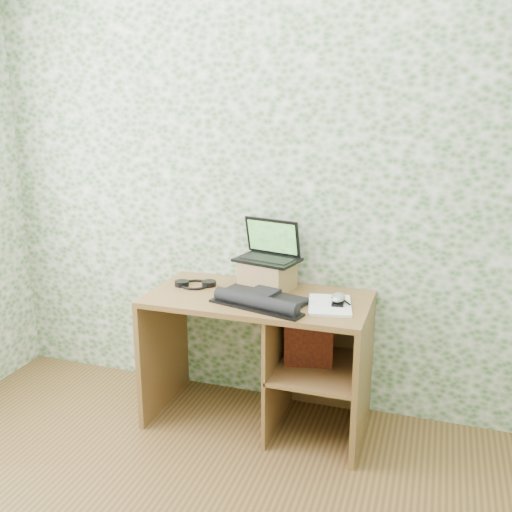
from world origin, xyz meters
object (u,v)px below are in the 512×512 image
(riser, at_px, (267,275))
(notepad, at_px, (330,305))
(desk, at_px, (273,342))
(keyboard, at_px, (260,299))
(laptop, at_px, (269,250))

(riser, xyz_separation_m, notepad, (0.39, -0.18, -0.07))
(desk, bearing_deg, riser, 120.75)
(desk, height_order, notepad, notepad)
(keyboard, bearing_deg, notepad, 27.27)
(keyboard, xyz_separation_m, notepad, (0.35, 0.08, -0.02))
(desk, distance_m, laptop, 0.51)
(riser, bearing_deg, notepad, -24.33)
(laptop, height_order, keyboard, laptop)
(desk, distance_m, riser, 0.37)
(desk, xyz_separation_m, notepad, (0.32, -0.06, 0.28))
(riser, distance_m, notepad, 0.44)
(riser, bearing_deg, desk, -59.25)
(riser, relative_size, notepad, 0.87)
(laptop, bearing_deg, desk, -52.33)
(desk, xyz_separation_m, riser, (-0.07, 0.12, 0.35))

